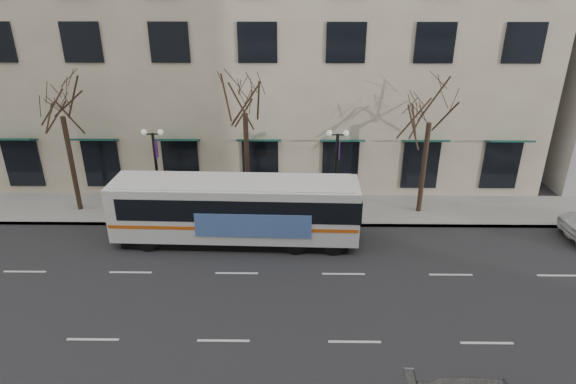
{
  "coord_description": "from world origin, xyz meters",
  "views": [
    {
      "loc": [
        2.65,
        -16.7,
        12.6
      ],
      "look_at": [
        2.4,
        2.7,
        4.0
      ],
      "focal_mm": 30.0,
      "sensor_mm": 36.0,
      "label": 1
    }
  ],
  "objects_px": {
    "tree_far_left": "(59,99)",
    "tree_far_mid": "(245,96)",
    "city_bus": "(237,209)",
    "lamp_post_right": "(336,170)",
    "lamp_post_left": "(157,169)",
    "tree_far_right": "(431,105)"
  },
  "relations": [
    {
      "from": "tree_far_left",
      "to": "tree_far_mid",
      "type": "relative_size",
      "value": 0.98
    },
    {
      "from": "tree_far_mid",
      "to": "tree_far_left",
      "type": "bearing_deg",
      "value": -180.0
    },
    {
      "from": "tree_far_mid",
      "to": "city_bus",
      "type": "relative_size",
      "value": 0.68
    },
    {
      "from": "tree_far_left",
      "to": "lamp_post_right",
      "type": "bearing_deg",
      "value": -2.29
    },
    {
      "from": "tree_far_mid",
      "to": "lamp_post_left",
      "type": "height_order",
      "value": "tree_far_mid"
    },
    {
      "from": "city_bus",
      "to": "tree_far_mid",
      "type": "bearing_deg",
      "value": 87.64
    },
    {
      "from": "tree_far_left",
      "to": "tree_far_right",
      "type": "xyz_separation_m",
      "value": [
        20.0,
        0.0,
        -0.28
      ]
    },
    {
      "from": "city_bus",
      "to": "lamp_post_left",
      "type": "bearing_deg",
      "value": 150.97
    },
    {
      "from": "tree_far_mid",
      "to": "tree_far_right",
      "type": "height_order",
      "value": "tree_far_mid"
    },
    {
      "from": "tree_far_left",
      "to": "tree_far_right",
      "type": "bearing_deg",
      "value": 0.0
    },
    {
      "from": "tree_far_right",
      "to": "city_bus",
      "type": "xyz_separation_m",
      "value": [
        -10.24,
        -3.42,
        -4.57
      ]
    },
    {
      "from": "city_bus",
      "to": "tree_far_right",
      "type": "bearing_deg",
      "value": 20.05
    },
    {
      "from": "lamp_post_left",
      "to": "city_bus",
      "type": "bearing_deg",
      "value": -30.63
    },
    {
      "from": "tree_far_mid",
      "to": "lamp_post_left",
      "type": "relative_size",
      "value": 1.64
    },
    {
      "from": "lamp_post_right",
      "to": "tree_far_left",
      "type": "bearing_deg",
      "value": 177.71
    },
    {
      "from": "lamp_post_left",
      "to": "city_bus",
      "type": "xyz_separation_m",
      "value": [
        4.76,
        -2.82,
        -1.09
      ]
    },
    {
      "from": "lamp_post_right",
      "to": "city_bus",
      "type": "distance_m",
      "value": 6.05
    },
    {
      "from": "tree_far_left",
      "to": "tree_far_right",
      "type": "relative_size",
      "value": 1.03
    },
    {
      "from": "tree_far_mid",
      "to": "lamp_post_right",
      "type": "height_order",
      "value": "tree_far_mid"
    },
    {
      "from": "tree_far_right",
      "to": "lamp_post_left",
      "type": "relative_size",
      "value": 1.55
    },
    {
      "from": "tree_far_right",
      "to": "city_bus",
      "type": "distance_m",
      "value": 11.72
    },
    {
      "from": "tree_far_right",
      "to": "city_bus",
      "type": "relative_size",
      "value": 0.64
    }
  ]
}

